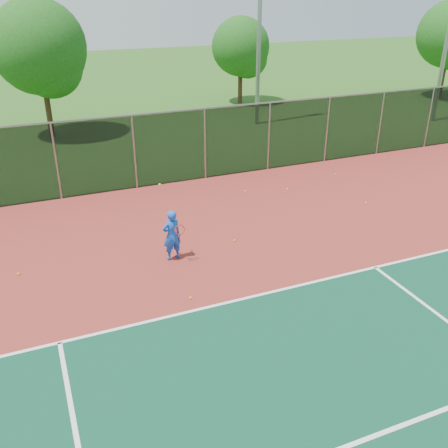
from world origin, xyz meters
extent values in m
plane|color=#255317|center=(0.00, 0.00, 0.00)|extent=(120.00, 120.00, 0.00)
cube|color=maroon|center=(0.00, 2.00, 0.01)|extent=(30.00, 20.00, 0.02)
cube|color=white|center=(2.00, 3.00, 0.03)|extent=(22.00, 0.10, 0.00)
cube|color=black|center=(0.00, 12.00, 1.52)|extent=(30.00, 0.04, 3.00)
cube|color=gray|center=(0.00, 12.00, 3.02)|extent=(30.00, 0.06, 0.06)
imported|color=blue|center=(-3.37, 5.81, 0.82)|extent=(0.64, 0.48, 1.60)
cylinder|color=black|center=(-3.22, 5.56, 0.83)|extent=(0.03, 0.15, 0.27)
torus|color=#A51414|center=(-3.22, 5.46, 1.13)|extent=(0.30, 0.13, 0.29)
sphere|color=yellow|center=(-3.62, 5.91, 2.44)|extent=(0.07, 0.07, 0.07)
sphere|color=yellow|center=(4.68, 7.03, 0.06)|extent=(0.07, 0.07, 0.07)
sphere|color=yellow|center=(0.92, 9.88, 0.06)|extent=(0.07, 0.07, 0.07)
sphere|color=yellow|center=(-7.77, 6.59, 0.06)|extent=(0.07, 0.07, 0.07)
sphere|color=yellow|center=(-1.19, 6.12, 0.06)|extent=(0.07, 0.07, 0.07)
sphere|color=yellow|center=(5.42, 10.19, 0.06)|extent=(0.07, 0.07, 0.07)
sphere|color=yellow|center=(-3.58, 3.54, 0.06)|extent=(0.07, 0.07, 0.07)
sphere|color=yellow|center=(2.62, 9.44, 0.06)|extent=(0.07, 0.07, 0.07)
cylinder|color=gray|center=(6.11, 19.56, 5.73)|extent=(0.24, 0.24, 11.46)
cylinder|color=#382114|center=(-5.50, 21.35, 1.36)|extent=(0.30, 0.30, 2.71)
sphere|color=#164E14|center=(-5.50, 21.35, 4.67)|extent=(4.83, 4.83, 4.83)
sphere|color=#164E14|center=(-5.10, 21.05, 3.77)|extent=(3.32, 3.32, 3.32)
cylinder|color=#382114|center=(7.54, 25.22, 1.10)|extent=(0.30, 0.30, 2.19)
sphere|color=#164E14|center=(7.54, 25.22, 3.78)|extent=(3.90, 3.90, 3.90)
sphere|color=#164E14|center=(7.94, 24.92, 3.05)|extent=(2.68, 2.68, 2.68)
cylinder|color=#382114|center=(21.70, 21.13, 1.29)|extent=(0.30, 0.30, 2.57)
camera|label=1|loc=(-6.98, -7.05, 7.60)|focal=40.00mm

